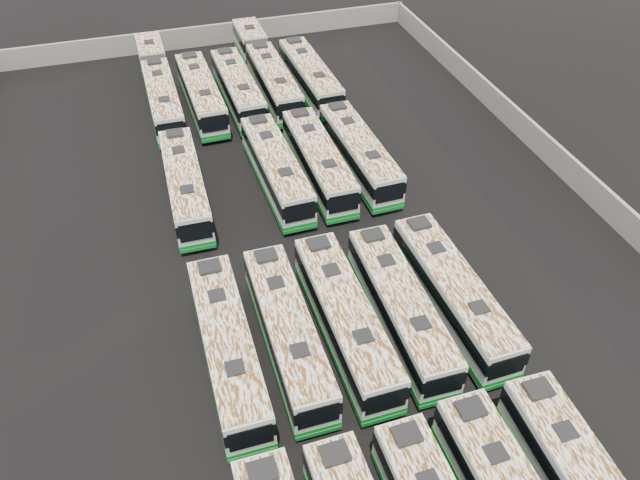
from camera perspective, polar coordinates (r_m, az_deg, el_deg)
The scene contains 16 objects.
ground at distance 42.43m, azimuth -1.57°, elevation -1.62°, with size 140.00×140.00×0.00m, color black.
perimeter_wall at distance 41.69m, azimuth -1.59°, elevation -0.51°, with size 45.20×73.20×2.20m.
bus_midfront_far_left at distance 35.18m, azimuth -8.42°, elevation -9.68°, with size 2.65×12.13×3.41m.
bus_midfront_left at distance 35.60m, azimuth -2.95°, elevation -8.41°, with size 2.60×11.93×3.36m.
bus_midfront_center at distance 36.17m, azimuth 2.35°, elevation -7.24°, with size 2.66×12.22×3.44m.
bus_midfront_right at distance 37.10m, azimuth 7.37°, elevation -6.14°, with size 2.76×11.99×3.37m.
bus_midfront_far_right at distance 38.40m, azimuth 12.06°, elevation -4.81°, with size 2.81×12.12×3.40m.
bus_midback_far_left at distance 47.06m, azimuth -12.22°, elevation 4.93°, with size 2.78×11.93×3.35m.
bus_midback_center at distance 47.76m, azimuth -4.01°, elevation 6.48°, with size 2.85×12.11×3.40m.
bus_midback_right at distance 48.54m, azimuth -0.14°, elevation 7.21°, with size 2.56×12.01×3.38m.
bus_midback_far_right at distance 49.59m, azimuth 3.60°, elevation 7.93°, with size 2.83×12.06×3.38m.
bus_back_far_left at distance 61.42m, azimuth -14.50°, elevation 13.59°, with size 2.52×18.32×3.32m.
bus_back_left at distance 58.82m, azimuth -10.80°, elevation 12.96°, with size 2.84×12.15×3.41m.
bus_back_center at distance 59.24m, azimuth -7.49°, elevation 13.54°, with size 2.76×12.07×3.39m.
bus_back_right at distance 62.84m, azimuth -4.99°, elevation 15.41°, with size 2.57×18.69×3.39m.
bus_back_far_right at distance 60.78m, azimuth -0.90°, elevation 14.66°, with size 2.83×12.25×3.44m.
Camera 1 is at (-8.28, -30.12, 28.72)m, focal length 35.00 mm.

